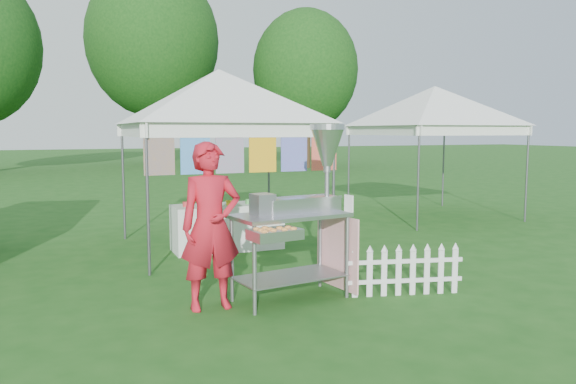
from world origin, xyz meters
name	(u,v)px	position (x,y,z in m)	size (l,w,h in m)	color
ground	(306,306)	(0.00, 0.00, 0.00)	(120.00, 120.00, 0.00)	#1B4F16
canopy_main	(219,70)	(0.00, 3.49, 2.99)	(4.24, 4.24, 3.45)	#59595E
canopy_right	(435,86)	(5.50, 5.00, 2.99)	(4.24, 4.24, 3.45)	#59595E
tree_mid	(153,41)	(3.00, 28.00, 7.14)	(7.60, 7.60, 11.52)	#3C2C15
tree_right	(306,71)	(10.00, 22.00, 5.18)	(5.60, 5.60, 8.42)	#3C2C15
donut_cart	(306,196)	(0.15, 0.33, 1.21)	(1.49, 1.20, 2.06)	gray
vendor	(211,226)	(-1.00, 0.35, 0.93)	(0.68, 0.45, 1.87)	red
picket_fence	(406,272)	(1.29, -0.07, 0.29)	(1.40, 0.38, 0.56)	white
display_table	(227,227)	(0.07, 3.32, 0.38)	(1.80, 0.70, 0.76)	white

